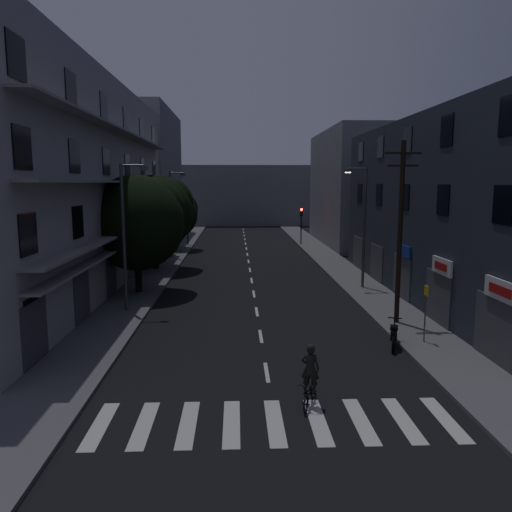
{
  "coord_description": "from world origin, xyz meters",
  "views": [
    {
      "loc": [
        -1.14,
        -16.05,
        7.13
      ],
      "look_at": [
        0.0,
        12.0,
        3.0
      ],
      "focal_mm": 35.0,
      "sensor_mm": 36.0,
      "label": 1
    }
  ],
  "objects": [
    {
      "name": "crosswalk",
      "position": [
        -0.0,
        -2.0,
        0.0
      ],
      "size": [
        10.9,
        3.0,
        0.01
      ],
      "color": "beige",
      "rests_on": "ground"
    },
    {
      "name": "traffic_signal_far_right",
      "position": [
        6.32,
        40.45,
        3.1
      ],
      "size": [
        0.28,
        0.37,
        4.1
      ],
      "color": "black",
      "rests_on": "sidewalk_right"
    },
    {
      "name": "building_left",
      "position": [
        -11.98,
        18.0,
        6.99
      ],
      "size": [
        7.0,
        36.0,
        14.0
      ],
      "color": "#9D9E99",
      "rests_on": "ground"
    },
    {
      "name": "ground",
      "position": [
        0.0,
        25.0,
        0.0
      ],
      "size": [
        160.0,
        160.0,
        0.0
      ],
      "primitive_type": "plane",
      "color": "black",
      "rests_on": "ground"
    },
    {
      "name": "cyclist",
      "position": [
        1.21,
        -0.9,
        0.7
      ],
      "size": [
        1.09,
        1.73,
        2.07
      ],
      "rotation": [
        0.0,
        0.0,
        -0.35
      ],
      "color": "black",
      "rests_on": "ground"
    },
    {
      "name": "street_lamp_left_near",
      "position": [
        -7.1,
        11.08,
        4.6
      ],
      "size": [
        1.51,
        0.25,
        8.0
      ],
      "color": "#525359",
      "rests_on": "sidewalk_left"
    },
    {
      "name": "bus_stop_sign",
      "position": [
        7.18,
        4.98,
        1.89
      ],
      "size": [
        0.06,
        0.35,
        2.52
      ],
      "color": "#595B60",
      "rests_on": "sidewalk_right"
    },
    {
      "name": "tree_near",
      "position": [
        -7.37,
        15.93,
        4.85
      ],
      "size": [
        6.09,
        6.09,
        7.51
      ],
      "color": "black",
      "rests_on": "sidewalk_left"
    },
    {
      "name": "tree_mid",
      "position": [
        -7.64,
        24.72,
        4.92
      ],
      "size": [
        6.2,
        6.2,
        7.63
      ],
      "color": "black",
      "rests_on": "sidewalk_left"
    },
    {
      "name": "traffic_signal_far_left",
      "position": [
        -6.58,
        40.36,
        3.1
      ],
      "size": [
        0.28,
        0.37,
        4.1
      ],
      "color": "black",
      "rests_on": "sidewalk_left"
    },
    {
      "name": "sidewalk_right",
      "position": [
        7.5,
        25.0,
        0.07
      ],
      "size": [
        3.0,
        90.0,
        0.15
      ],
      "primitive_type": "cube",
      "color": "#565659",
      "rests_on": "ground"
    },
    {
      "name": "street_lamp_left_far",
      "position": [
        -7.07,
        30.81,
        4.6
      ],
      "size": [
        1.51,
        0.25,
        8.0
      ],
      "color": "#525359",
      "rests_on": "sidewalk_left"
    },
    {
      "name": "lane_markings",
      "position": [
        0.0,
        31.25,
        0.01
      ],
      "size": [
        0.15,
        60.5,
        0.01
      ],
      "color": "beige",
      "rests_on": "ground"
    },
    {
      "name": "motorcycle",
      "position": [
        5.71,
        4.65,
        0.53
      ],
      "size": [
        0.91,
        2.0,
        1.33
      ],
      "rotation": [
        0.0,
        0.0,
        -0.33
      ],
      "color": "black",
      "rests_on": "ground"
    },
    {
      "name": "building_far_right",
      "position": [
        12.0,
        42.0,
        6.5
      ],
      "size": [
        6.0,
        20.0,
        13.0
      ],
      "primitive_type": "cube",
      "color": "slate",
      "rests_on": "ground"
    },
    {
      "name": "tree_far",
      "position": [
        -7.61,
        36.97,
        3.99
      ],
      "size": [
        4.96,
        4.96,
        6.14
      ],
      "color": "black",
      "rests_on": "sidewalk_left"
    },
    {
      "name": "sidewalk_left",
      "position": [
        -7.5,
        25.0,
        0.07
      ],
      "size": [
        3.0,
        90.0,
        0.15
      ],
      "primitive_type": "cube",
      "color": "#565659",
      "rests_on": "ground"
    },
    {
      "name": "building_far_left",
      "position": [
        -12.0,
        48.0,
        8.0
      ],
      "size": [
        6.0,
        20.0,
        16.0
      ],
      "primitive_type": "cube",
      "color": "slate",
      "rests_on": "ground"
    },
    {
      "name": "street_lamp_right",
      "position": [
        7.28,
        16.65,
        4.6
      ],
      "size": [
        1.51,
        0.25,
        8.0
      ],
      "color": "#525559",
      "rests_on": "sidewalk_right"
    },
    {
      "name": "building_far_end",
      "position": [
        0.0,
        70.0,
        5.0
      ],
      "size": [
        24.0,
        8.0,
        10.0
      ],
      "primitive_type": "cube",
      "color": "slate",
      "rests_on": "ground"
    },
    {
      "name": "building_right",
      "position": [
        11.99,
        14.0,
        5.5
      ],
      "size": [
        6.19,
        28.0,
        11.0
      ],
      "color": "#282C36",
      "rests_on": "ground"
    },
    {
      "name": "utility_pole",
      "position": [
        6.97,
        8.15,
        4.87
      ],
      "size": [
        1.8,
        0.24,
        9.0
      ],
      "color": "black",
      "rests_on": "sidewalk_right"
    }
  ]
}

